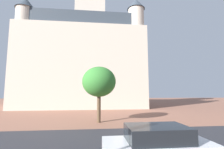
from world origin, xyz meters
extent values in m
plane|color=#93604C|center=(0.00, 10.00, 0.00)|extent=(120.00, 120.00, 0.00)
cube|color=#2D2D33|center=(0.00, 7.28, 0.00)|extent=(120.00, 8.50, 0.00)
cube|color=beige|center=(-3.95, 31.28, 7.08)|extent=(22.15, 14.42, 14.17)
cube|color=#38424C|center=(-3.95, 31.28, 15.37)|extent=(20.37, 13.27, 2.40)
cube|color=beige|center=(-2.82, 31.28, 14.06)|extent=(5.92, 5.92, 28.13)
cylinder|color=beige|center=(-13.53, 25.57, 8.35)|extent=(2.80, 2.80, 16.70)
cone|color=#38424C|center=(-13.53, 25.57, 17.70)|extent=(3.20, 3.20, 2.00)
cylinder|color=beige|center=(5.62, 25.57, 8.89)|extent=(2.80, 2.80, 17.77)
cone|color=#38424C|center=(5.62, 25.57, 18.77)|extent=(3.20, 3.20, 2.00)
cube|color=black|center=(0.84, 5.41, 1.19)|extent=(2.34, 1.57, 0.58)
cylinder|color=black|center=(2.22, 6.31, 0.32)|extent=(0.64, 0.22, 0.64)
cylinder|color=brown|center=(-1.23, 14.06, 1.24)|extent=(0.34, 0.34, 2.49)
ellipsoid|color=#387F33|center=(-1.23, 14.06, 3.75)|extent=(3.16, 3.16, 2.85)
camera|label=1|loc=(-1.56, -0.60, 2.79)|focal=24.87mm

